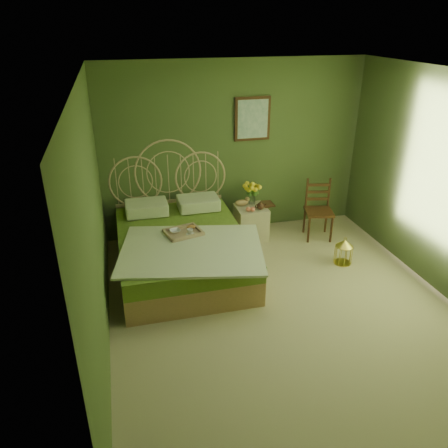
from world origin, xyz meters
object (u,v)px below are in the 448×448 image
object	(u,v)px
nightstand	(251,216)
chair	(317,206)
birdcage	(344,252)
bed	(181,246)

from	to	relation	value
nightstand	chair	bearing A→B (deg)	-11.21
chair	birdcage	bearing A→B (deg)	-77.01
nightstand	birdcage	size ratio (longest dim) A/B	2.60
chair	birdcage	distance (m)	0.95
bed	nightstand	distance (m)	1.35
nightstand	birdcage	world-z (taller)	nightstand
birdcage	nightstand	bearing A→B (deg)	132.40
bed	chair	world-z (taller)	bed
chair	bed	bearing A→B (deg)	-155.64
bed	chair	bearing A→B (deg)	11.80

